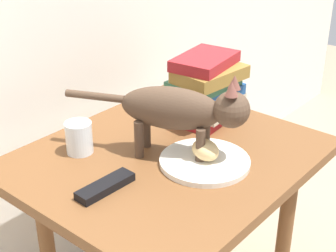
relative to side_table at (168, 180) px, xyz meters
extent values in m
cube|color=brown|center=(0.00, 0.00, 0.07)|extent=(0.75, 0.65, 0.03)
cylinder|color=brown|center=(0.24, -0.24, -0.23)|extent=(0.04, 0.04, 0.55)
cylinder|color=brown|center=(-0.24, 0.24, -0.23)|extent=(0.04, 0.04, 0.55)
cylinder|color=brown|center=(0.24, 0.24, -0.23)|extent=(0.04, 0.04, 0.55)
cylinder|color=silver|center=(0.02, -0.11, 0.09)|extent=(0.23, 0.23, 0.01)
ellipsoid|color=#E0BC7A|center=(0.02, -0.10, 0.12)|extent=(0.08, 0.09, 0.05)
cylinder|color=#4C3828|center=(0.06, -0.07, 0.13)|extent=(0.02, 0.02, 0.10)
cylinder|color=#4C3828|center=(0.01, -0.10, 0.13)|extent=(0.02, 0.02, 0.10)
cylinder|color=#4C3828|center=(-0.01, 0.07, 0.13)|extent=(0.02, 0.02, 0.10)
cylinder|color=#4C3828|center=(-0.06, 0.05, 0.13)|extent=(0.02, 0.02, 0.10)
ellipsoid|color=#4C3828|center=(0.00, -0.01, 0.21)|extent=(0.19, 0.27, 0.11)
sphere|color=#4C3828|center=(0.06, -0.15, 0.23)|extent=(0.09, 0.09, 0.09)
cone|color=brown|center=(0.08, -0.14, 0.29)|extent=(0.03, 0.03, 0.03)
cone|color=brown|center=(0.04, -0.16, 0.29)|extent=(0.03, 0.03, 0.03)
cylinder|color=#4C3828|center=(-0.09, 0.17, 0.22)|extent=(0.08, 0.15, 0.02)
cube|color=maroon|center=(0.23, 0.05, 0.09)|extent=(0.20, 0.16, 0.03)
cube|color=#BCB299|center=(0.24, 0.04, 0.13)|extent=(0.19, 0.16, 0.04)
cube|color=#1E4C8C|center=(0.24, 0.06, 0.17)|extent=(0.22, 0.16, 0.03)
cube|color=#336B4C|center=(0.23, 0.06, 0.19)|extent=(0.20, 0.15, 0.03)
cube|color=olive|center=(0.23, 0.04, 0.23)|extent=(0.21, 0.15, 0.04)
cube|color=maroon|center=(0.23, 0.06, 0.26)|extent=(0.21, 0.16, 0.03)
cylinder|color=silver|center=(-0.14, 0.18, 0.12)|extent=(0.07, 0.07, 0.08)
cylinder|color=silver|center=(-0.14, 0.18, 0.10)|extent=(0.06, 0.06, 0.04)
cube|color=black|center=(-0.22, 0.00, 0.09)|extent=(0.15, 0.05, 0.02)
camera|label=1|loc=(-0.88, -0.74, 0.74)|focal=54.10mm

